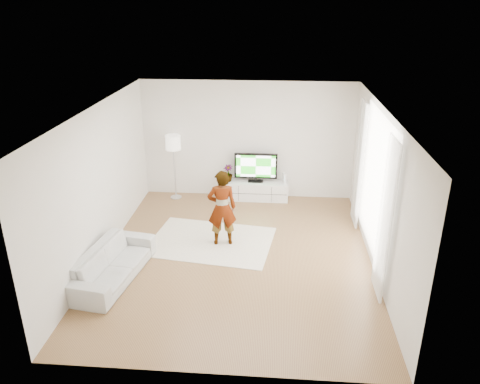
# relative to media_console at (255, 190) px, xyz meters

# --- Properties ---
(floor) EXTENTS (6.00, 6.00, 0.00)m
(floor) POSITION_rel_media_console_xyz_m (-0.21, -2.76, -0.22)
(floor) COLOR olive
(floor) RESTS_ON ground
(ceiling) EXTENTS (6.00, 6.00, 0.00)m
(ceiling) POSITION_rel_media_console_xyz_m (-0.21, -2.76, 2.58)
(ceiling) COLOR white
(ceiling) RESTS_ON wall_back
(wall_left) EXTENTS (0.02, 6.00, 2.80)m
(wall_left) POSITION_rel_media_console_xyz_m (-2.71, -2.76, 1.18)
(wall_left) COLOR silver
(wall_left) RESTS_ON floor
(wall_right) EXTENTS (0.02, 6.00, 2.80)m
(wall_right) POSITION_rel_media_console_xyz_m (2.29, -2.76, 1.18)
(wall_right) COLOR silver
(wall_right) RESTS_ON floor
(wall_back) EXTENTS (5.00, 0.02, 2.80)m
(wall_back) POSITION_rel_media_console_xyz_m (-0.21, 0.24, 1.18)
(wall_back) COLOR silver
(wall_back) RESTS_ON floor
(wall_front) EXTENTS (5.00, 0.02, 2.80)m
(wall_front) POSITION_rel_media_console_xyz_m (-0.21, -5.76, 1.18)
(wall_front) COLOR silver
(wall_front) RESTS_ON floor
(window) EXTENTS (0.01, 2.60, 2.50)m
(window) POSITION_rel_media_console_xyz_m (2.27, -2.46, 1.23)
(window) COLOR white
(window) RESTS_ON wall_right
(curtain_near) EXTENTS (0.04, 0.70, 2.60)m
(curtain_near) POSITION_rel_media_console_xyz_m (2.19, -3.76, 1.13)
(curtain_near) COLOR white
(curtain_near) RESTS_ON floor
(curtain_far) EXTENTS (0.04, 0.70, 2.60)m
(curtain_far) POSITION_rel_media_console_xyz_m (2.19, -1.16, 1.13)
(curtain_far) COLOR white
(curtain_far) RESTS_ON floor
(media_console) EXTENTS (1.56, 0.44, 0.44)m
(media_console) POSITION_rel_media_console_xyz_m (0.00, 0.00, 0.00)
(media_console) COLOR white
(media_console) RESTS_ON floor
(television) EXTENTS (1.01, 0.20, 0.71)m
(television) POSITION_rel_media_console_xyz_m (0.00, 0.03, 0.60)
(television) COLOR black
(television) RESTS_ON media_console
(game_console) EXTENTS (0.09, 0.18, 0.24)m
(game_console) POSITION_rel_media_console_xyz_m (0.68, -0.00, 0.34)
(game_console) COLOR white
(game_console) RESTS_ON media_console
(potted_plant) EXTENTS (0.29, 0.29, 0.41)m
(potted_plant) POSITION_rel_media_console_xyz_m (-0.66, 0.00, 0.42)
(potted_plant) COLOR #3F7238
(potted_plant) RESTS_ON media_console
(rug) EXTENTS (2.60, 2.03, 0.01)m
(rug) POSITION_rel_media_console_xyz_m (-0.78, -2.23, -0.21)
(rug) COLOR white
(rug) RESTS_ON floor
(player) EXTENTS (0.62, 0.46, 1.53)m
(player) POSITION_rel_media_console_xyz_m (-0.54, -2.28, 0.56)
(player) COLOR #334772
(player) RESTS_ON rug
(sofa) EXTENTS (1.06, 2.06, 0.58)m
(sofa) POSITION_rel_media_console_xyz_m (-2.29, -3.66, 0.07)
(sofa) COLOR silver
(sofa) RESTS_ON floor
(floor_lamp) EXTENTS (0.35, 0.35, 1.57)m
(floor_lamp) POSITION_rel_media_console_xyz_m (-1.94, -0.07, 1.11)
(floor_lamp) COLOR silver
(floor_lamp) RESTS_ON floor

